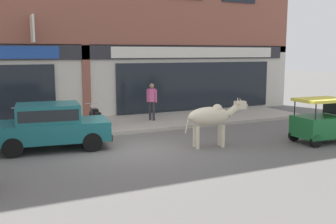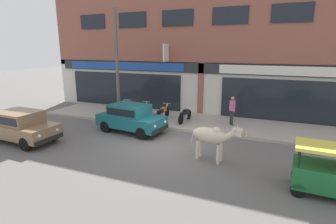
# 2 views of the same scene
# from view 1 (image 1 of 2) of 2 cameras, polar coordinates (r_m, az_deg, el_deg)

# --- Properties ---
(ground_plane) EXTENTS (90.00, 90.00, 0.00)m
(ground_plane) POSITION_cam_1_polar(r_m,az_deg,el_deg) (12.64, -4.92, -5.35)
(ground_plane) COLOR #605E5B
(sidewalk) EXTENTS (19.00, 3.73, 0.13)m
(sidewalk) POSITION_cam_1_polar(r_m,az_deg,el_deg) (16.40, -10.01, -1.97)
(sidewalk) COLOR #A8A093
(sidewalk) RESTS_ON ground
(shop_building) EXTENTS (23.00, 1.40, 10.19)m
(shop_building) POSITION_cam_1_polar(r_m,az_deg,el_deg) (18.28, -12.31, 14.28)
(shop_building) COLOR #8E5142
(shop_building) RESTS_ON ground
(cow) EXTENTS (2.14, 0.78, 1.61)m
(cow) POSITION_cam_1_polar(r_m,az_deg,el_deg) (12.74, 6.40, -0.64)
(cow) COLOR beige
(cow) RESTS_ON ground
(car_0) EXTENTS (3.74, 2.01, 1.46)m
(car_0) POSITION_cam_1_polar(r_m,az_deg,el_deg) (12.93, -16.68, -1.68)
(car_0) COLOR black
(car_0) RESTS_ON ground
(auto_rickshaw) EXTENTS (2.02, 1.25, 1.52)m
(auto_rickshaw) POSITION_cam_1_polar(r_m,az_deg,el_deg) (14.36, 21.48, -1.54)
(auto_rickshaw) COLOR black
(auto_rickshaw) RESTS_ON ground
(motorcycle_1) EXTENTS (0.52, 1.81, 0.88)m
(motorcycle_1) POSITION_cam_1_polar(r_m,az_deg,el_deg) (15.32, -20.39, -1.43)
(motorcycle_1) COLOR black
(motorcycle_1) RESTS_ON sidewalk
(motorcycle_2) EXTENTS (0.52, 1.81, 0.88)m
(motorcycle_2) POSITION_cam_1_polar(r_m,az_deg,el_deg) (15.49, -15.46, -1.09)
(motorcycle_2) COLOR black
(motorcycle_2) RESTS_ON sidewalk
(motorcycle_3) EXTENTS (0.52, 1.81, 0.88)m
(motorcycle_3) POSITION_cam_1_polar(r_m,az_deg,el_deg) (15.84, -10.50, -0.71)
(motorcycle_3) COLOR black
(motorcycle_3) RESTS_ON sidewalk
(pedestrian) EXTENTS (0.33, 0.42, 1.60)m
(pedestrian) POSITION_cam_1_polar(r_m,az_deg,el_deg) (16.95, -2.37, 2.08)
(pedestrian) COLOR #2D2D33
(pedestrian) RESTS_ON sidewalk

